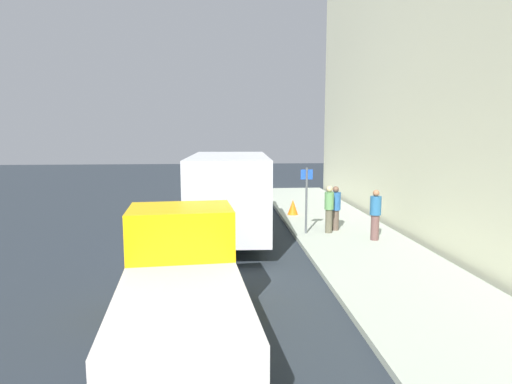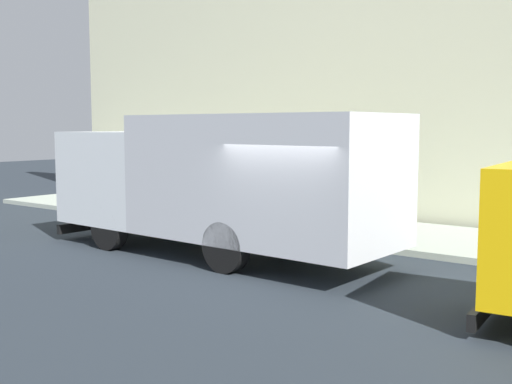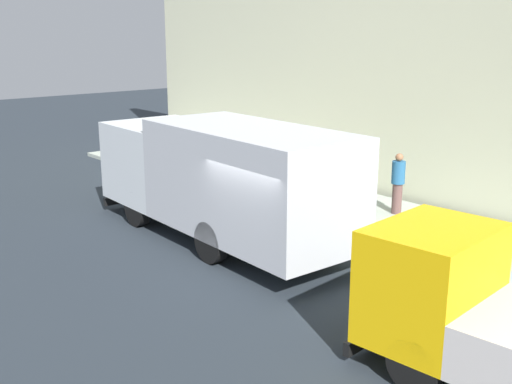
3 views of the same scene
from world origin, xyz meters
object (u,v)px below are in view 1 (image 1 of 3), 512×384
pedestrian_walking (329,208)px  traffic_cone_orange (293,207)px  street_sign_post (306,195)px  small_flatbed_truck (182,283)px  pedestrian_standing (375,214)px  pedestrian_third (335,207)px  large_utility_truck (230,190)px

pedestrian_walking → traffic_cone_orange: pedestrian_walking is taller
pedestrian_walking → street_sign_post: street_sign_post is taller
traffic_cone_orange → small_flatbed_truck: bearing=-109.2°
pedestrian_standing → pedestrian_third: 1.89m
pedestrian_walking → pedestrian_third: (0.35, 0.42, -0.06)m
pedestrian_third → traffic_cone_orange: (-1.09, 3.26, -0.54)m
pedestrian_standing → traffic_cone_orange: 5.33m
large_utility_truck → pedestrian_walking: bearing=-7.1°
traffic_cone_orange → street_sign_post: size_ratio=0.28×
pedestrian_third → street_sign_post: street_sign_post is taller
large_utility_truck → pedestrian_walking: 3.74m
large_utility_truck → traffic_cone_orange: (2.90, 3.07, -1.21)m
pedestrian_third → traffic_cone_orange: size_ratio=2.48×
small_flatbed_truck → pedestrian_standing: size_ratio=3.06×
large_utility_truck → pedestrian_third: size_ratio=5.02×
pedestrian_third → street_sign_post: bearing=21.2°
pedestrian_third → traffic_cone_orange: pedestrian_third is taller
large_utility_truck → small_flatbed_truck: (-1.07, -8.28, -0.63)m
pedestrian_standing → pedestrian_walking: bearing=160.4°
street_sign_post → traffic_cone_orange: bearing=88.2°
pedestrian_walking → pedestrian_standing: bearing=20.0°
large_utility_truck → street_sign_post: 2.85m
large_utility_truck → pedestrian_third: bearing=-0.4°
small_flatbed_truck → traffic_cone_orange: (3.96, 11.35, -0.58)m
pedestrian_third → pedestrian_standing: bearing=122.7°
pedestrian_standing → pedestrian_third: pedestrian_standing is taller
small_flatbed_truck → pedestrian_walking: small_flatbed_truck is taller
large_utility_truck → small_flatbed_truck: size_ratio=1.58×
small_flatbed_truck → pedestrian_walking: bearing=53.4°
street_sign_post → pedestrian_walking: bearing=0.8°
pedestrian_standing → pedestrian_third: size_ratio=1.04×
pedestrian_standing → large_utility_truck: bearing=-177.3°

